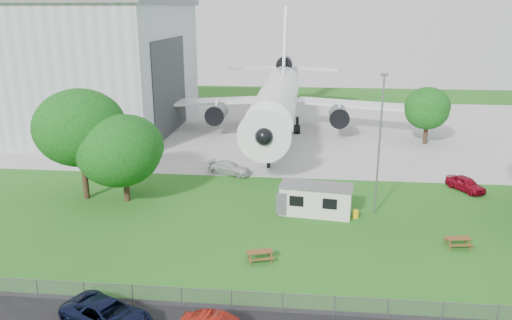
# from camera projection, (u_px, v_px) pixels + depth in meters

# --- Properties ---
(ground) EXTENTS (160.00, 160.00, 0.00)m
(ground) POSITION_uv_depth(u_px,v_px,m) (276.00, 241.00, 38.29)
(ground) COLOR #2F7520
(concrete_apron) EXTENTS (120.00, 46.00, 0.03)m
(concrete_apron) POSITION_uv_depth(u_px,v_px,m) (292.00, 128.00, 74.48)
(concrete_apron) COLOR #B7B7B2
(concrete_apron) RESTS_ON ground
(hangar) EXTENTS (43.00, 31.00, 18.55)m
(hangar) POSITION_uv_depth(u_px,v_px,m) (36.00, 63.00, 73.58)
(hangar) COLOR #B2B7BC
(hangar) RESTS_ON ground
(airliner) EXTENTS (46.36, 47.73, 17.69)m
(airliner) POSITION_uv_depth(u_px,v_px,m) (278.00, 96.00, 71.12)
(airliner) COLOR white
(airliner) RESTS_ON ground
(site_cabin) EXTENTS (6.90, 3.49, 2.62)m
(site_cabin) POSITION_uv_depth(u_px,v_px,m) (316.00, 199.00, 43.01)
(site_cabin) COLOR silver
(site_cabin) RESTS_ON ground
(picnic_west) EXTENTS (2.16, 1.96, 0.76)m
(picnic_west) POSITION_uv_depth(u_px,v_px,m) (260.00, 261.00, 35.21)
(picnic_west) COLOR brown
(picnic_west) RESTS_ON ground
(picnic_east) EXTENTS (2.00, 1.75, 0.76)m
(picnic_east) POSITION_uv_depth(u_px,v_px,m) (457.00, 247.00, 37.27)
(picnic_east) COLOR brown
(picnic_east) RESTS_ON ground
(fence) EXTENTS (58.00, 0.04, 1.30)m
(fence) POSITION_uv_depth(u_px,v_px,m) (265.00, 312.00, 29.25)
(fence) COLOR gray
(fence) RESTS_ON ground
(lamp_mast) EXTENTS (0.16, 0.16, 12.00)m
(lamp_mast) POSITION_uv_depth(u_px,v_px,m) (379.00, 147.00, 41.66)
(lamp_mast) COLOR slate
(lamp_mast) RESTS_ON ground
(tree_west_big) EXTENTS (8.53, 8.53, 10.62)m
(tree_west_big) POSITION_uv_depth(u_px,v_px,m) (80.00, 132.00, 45.15)
(tree_west_big) COLOR #382619
(tree_west_big) RESTS_ON ground
(tree_west_small) EXTENTS (7.70, 7.70, 9.03)m
(tree_west_small) POSITION_uv_depth(u_px,v_px,m) (123.00, 147.00, 44.85)
(tree_west_small) COLOR #382619
(tree_west_small) RESTS_ON ground
(tree_far_apron) EXTENTS (6.03, 6.03, 7.60)m
(tree_far_apron) POSITION_uv_depth(u_px,v_px,m) (428.00, 110.00, 64.59)
(tree_far_apron) COLOR #382619
(tree_far_apron) RESTS_ON ground
(car_west_estate) EXTENTS (6.12, 4.65, 1.54)m
(car_west_estate) POSITION_uv_depth(u_px,v_px,m) (107.00, 316.00, 27.58)
(car_west_estate) COLOR black
(car_west_estate) RESTS_ON ground
(car_ne_hatch) EXTENTS (3.52, 4.41, 1.41)m
(car_ne_hatch) POSITION_uv_depth(u_px,v_px,m) (466.00, 184.00, 48.66)
(car_ne_hatch) COLOR maroon
(car_ne_hatch) RESTS_ON ground
(car_apron_van) EXTENTS (5.02, 3.25, 1.35)m
(car_apron_van) POSITION_uv_depth(u_px,v_px,m) (229.00, 168.00, 53.62)
(car_apron_van) COLOR silver
(car_apron_van) RESTS_ON ground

